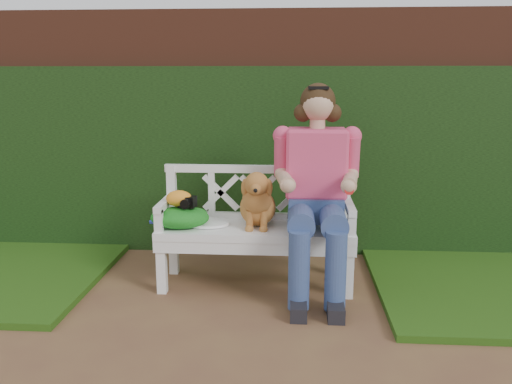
{
  "coord_description": "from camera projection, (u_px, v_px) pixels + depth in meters",
  "views": [
    {
      "loc": [
        0.44,
        -3.23,
        1.62
      ],
      "look_at": [
        0.17,
        0.8,
        0.75
      ],
      "focal_mm": 38.0,
      "sensor_mm": 36.0,
      "label": 1
    }
  ],
  "objects": [
    {
      "name": "baseball_glove",
      "position": [
        179.0,
        198.0,
        4.15
      ],
      "size": [
        0.24,
        0.21,
        0.13
      ],
      "primitive_type": "ellipsoid",
      "rotation": [
        0.0,
        0.0,
        -0.37
      ],
      "color": "orange",
      "rests_on": "green_bag"
    },
    {
      "name": "brick_wall",
      "position": [
        246.0,
        131.0,
        5.14
      ],
      "size": [
        10.0,
        0.3,
        2.2
      ],
      "primitive_type": "cube",
      "color": "brown",
      "rests_on": "ground"
    },
    {
      "name": "seated_woman",
      "position": [
        316.0,
        185.0,
        4.07
      ],
      "size": [
        0.88,
        1.05,
        1.62
      ],
      "primitive_type": null,
      "rotation": [
        0.0,
        0.0,
        0.23
      ],
      "color": "#F63E60",
      "rests_on": "ground"
    },
    {
      "name": "tennis_racket",
      "position": [
        203.0,
        223.0,
        4.22
      ],
      "size": [
        0.69,
        0.36,
        0.03
      ],
      "primitive_type": null,
      "rotation": [
        0.0,
        0.0,
        0.14
      ],
      "color": "silver",
      "rests_on": "garden_bench"
    },
    {
      "name": "green_bag",
      "position": [
        180.0,
        217.0,
        4.16
      ],
      "size": [
        0.54,
        0.48,
        0.15
      ],
      "primitive_type": null,
      "rotation": [
        0.0,
        0.0,
        -0.34
      ],
      "color": "#21741C",
      "rests_on": "garden_bench"
    },
    {
      "name": "dog",
      "position": [
        258.0,
        198.0,
        4.14
      ],
      "size": [
        0.31,
        0.41,
        0.45
      ],
      "primitive_type": null,
      "rotation": [
        0.0,
        0.0,
        0.02
      ],
      "color": "olive",
      "rests_on": "garden_bench"
    },
    {
      "name": "camera_item",
      "position": [
        187.0,
        202.0,
        4.14
      ],
      "size": [
        0.14,
        0.12,
        0.08
      ],
      "primitive_type": "cube",
      "rotation": [
        0.0,
        0.0,
        -0.19
      ],
      "color": "black",
      "rests_on": "green_bag"
    },
    {
      "name": "ground",
      "position": [
        222.0,
        330.0,
        3.52
      ],
      "size": [
        60.0,
        60.0,
        0.0
      ],
      "primitive_type": "plane",
      "color": "brown"
    },
    {
      "name": "garden_bench",
      "position": [
        256.0,
        256.0,
        4.24
      ],
      "size": [
        1.62,
        0.73,
        0.48
      ],
      "primitive_type": null,
      "rotation": [
        0.0,
        0.0,
        -0.08
      ],
      "color": "white",
      "rests_on": "ground"
    },
    {
      "name": "ivy_hedge",
      "position": [
        244.0,
        161.0,
        4.98
      ],
      "size": [
        10.0,
        0.18,
        1.7
      ],
      "primitive_type": "cube",
      "color": "#1F4315",
      "rests_on": "ground"
    }
  ]
}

